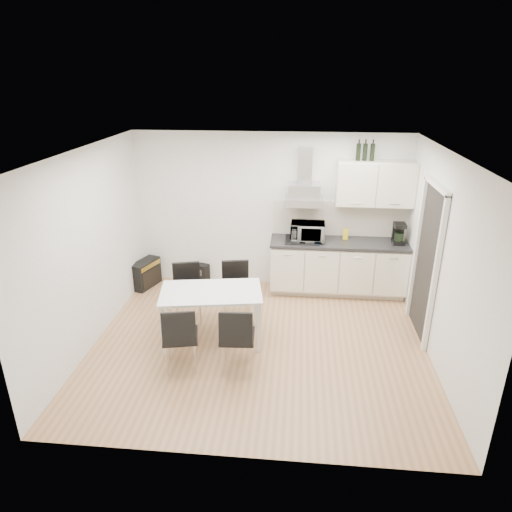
{
  "coord_description": "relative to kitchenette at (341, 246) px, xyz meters",
  "views": [
    {
      "loc": [
        0.47,
        -5.33,
        3.47
      ],
      "look_at": [
        -0.09,
        0.49,
        1.1
      ],
      "focal_mm": 32.0,
      "sensor_mm": 36.0,
      "label": 1
    }
  ],
  "objects": [
    {
      "name": "dining_table",
      "position": [
        -1.84,
        -1.69,
        -0.17
      ],
      "size": [
        1.45,
        0.97,
        0.75
      ],
      "rotation": [
        0.0,
        0.0,
        0.16
      ],
      "color": "white",
      "rests_on": "ground"
    },
    {
      "name": "doorway",
      "position": [
        1.02,
        -1.18,
        0.22
      ],
      "size": [
        0.08,
        1.04,
        2.1
      ],
      "primitive_type": "cube",
      "color": "white",
      "rests_on": "ground"
    },
    {
      "name": "chair_near_right",
      "position": [
        -1.41,
        -2.3,
        -0.39
      ],
      "size": [
        0.47,
        0.53,
        0.88
      ],
      "primitive_type": null,
      "rotation": [
        0.0,
        0.0,
        0.06
      ],
      "color": "black",
      "rests_on": "ground"
    },
    {
      "name": "chair_far_right",
      "position": [
        -1.59,
        -1.08,
        -0.39
      ],
      "size": [
        0.53,
        0.58,
        0.88
      ],
      "primitive_type": null,
      "rotation": [
        0.0,
        0.0,
        3.34
      ],
      "color": "black",
      "rests_on": "ground"
    },
    {
      "name": "wall_front",
      "position": [
        -1.19,
        -3.73,
        0.47
      ],
      "size": [
        4.5,
        0.1,
        2.6
      ],
      "primitive_type": "cube",
      "color": "white",
      "rests_on": "ground"
    },
    {
      "name": "ground",
      "position": [
        -1.19,
        -1.73,
        -0.83
      ],
      "size": [
        4.5,
        4.5,
        0.0
      ],
      "primitive_type": "plane",
      "color": "tan",
      "rests_on": "ground"
    },
    {
      "name": "kitchenette",
      "position": [
        0.0,
        0.0,
        0.0
      ],
      "size": [
        2.22,
        0.64,
        2.52
      ],
      "color": "beige",
      "rests_on": "ground"
    },
    {
      "name": "guitar_amp",
      "position": [
        -3.3,
        -0.11,
        -0.59
      ],
      "size": [
        0.42,
        0.61,
        0.47
      ],
      "rotation": [
        0.0,
        0.0,
        -0.34
      ],
      "color": "black",
      "rests_on": "ground"
    },
    {
      "name": "floor_speaker",
      "position": [
        -2.36,
        0.17,
        -0.67
      ],
      "size": [
        0.24,
        0.23,
        0.32
      ],
      "primitive_type": "cube",
      "rotation": [
        0.0,
        0.0,
        -0.35
      ],
      "color": "black",
      "rests_on": "ground"
    },
    {
      "name": "chair_near_left",
      "position": [
        -2.11,
        -2.35,
        -0.39
      ],
      "size": [
        0.54,
        0.58,
        0.88
      ],
      "primitive_type": null,
      "rotation": [
        0.0,
        0.0,
        0.22
      ],
      "color": "black",
      "rests_on": "ground"
    },
    {
      "name": "wall_back",
      "position": [
        -1.19,
        0.27,
        0.47
      ],
      "size": [
        4.5,
        0.1,
        2.6
      ],
      "primitive_type": "cube",
      "color": "white",
      "rests_on": "ground"
    },
    {
      "name": "chair_far_left",
      "position": [
        -2.29,
        -1.22,
        -0.39
      ],
      "size": [
        0.55,
        0.6,
        0.88
      ],
      "primitive_type": null,
      "rotation": [
        0.0,
        0.0,
        3.4
      ],
      "color": "black",
      "rests_on": "ground"
    },
    {
      "name": "ceiling",
      "position": [
        -1.19,
        -1.73,
        1.77
      ],
      "size": [
        4.5,
        4.5,
        0.0
      ],
      "primitive_type": "plane",
      "color": "white",
      "rests_on": "wall_back"
    },
    {
      "name": "wall_right",
      "position": [
        1.06,
        -1.73,
        0.47
      ],
      "size": [
        0.1,
        4.0,
        2.6
      ],
      "primitive_type": "cube",
      "color": "white",
      "rests_on": "ground"
    },
    {
      "name": "wall_left",
      "position": [
        -3.44,
        -1.73,
        0.47
      ],
      "size": [
        0.1,
        4.0,
        2.6
      ],
      "primitive_type": "cube",
      "color": "white",
      "rests_on": "ground"
    }
  ]
}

